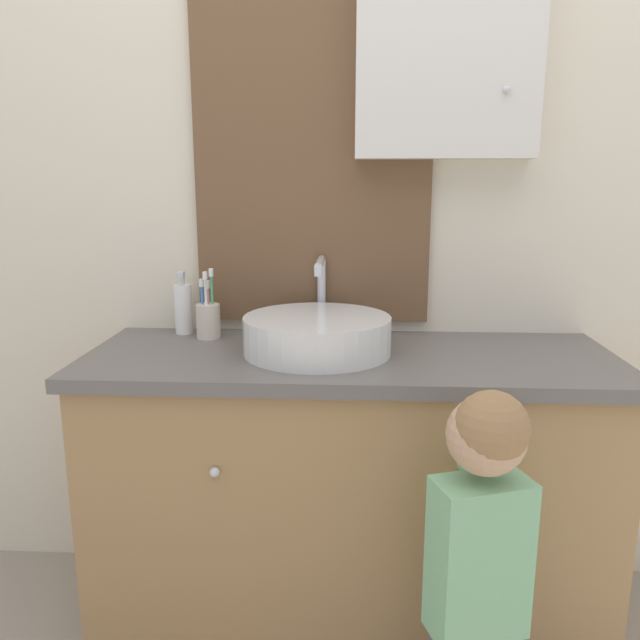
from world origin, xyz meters
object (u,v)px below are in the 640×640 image
(sink_basin, at_px, (318,333))
(soap_dispenser, at_px, (183,308))
(toothbrush_holder, at_px, (208,319))
(child_figure, at_px, (480,548))

(sink_basin, relative_size, soap_dispenser, 2.40)
(soap_dispenser, bearing_deg, toothbrush_holder, -31.56)
(sink_basin, bearing_deg, child_figure, -51.76)
(soap_dispenser, height_order, child_figure, soap_dispenser)
(sink_basin, bearing_deg, soap_dispenser, 155.17)
(toothbrush_holder, xyz_separation_m, soap_dispenser, (-0.08, 0.05, 0.02))
(toothbrush_holder, relative_size, child_figure, 0.24)
(child_figure, bearing_deg, sink_basin, 128.24)
(sink_basin, distance_m, child_figure, 0.65)
(toothbrush_holder, distance_m, child_figure, 0.95)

